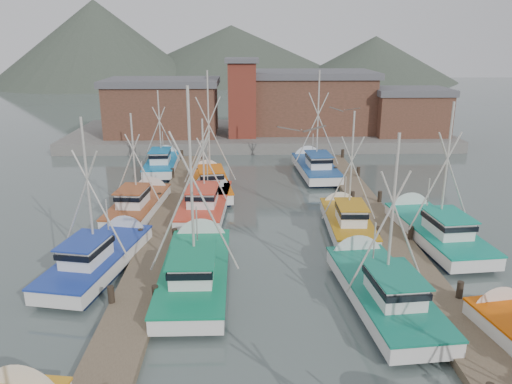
{
  "coord_description": "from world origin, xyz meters",
  "views": [
    {
      "loc": [
        -1.98,
        -22.33,
        11.98
      ],
      "look_at": [
        -1.16,
        7.6,
        2.6
      ],
      "focal_mm": 35.0,
      "sensor_mm": 36.0,
      "label": 1
    }
  ],
  "objects_px": {
    "lookout_tower": "(242,97)",
    "boat_8": "(206,202)",
    "boat_4": "(196,269)",
    "boat_12": "(210,183)"
  },
  "relations": [
    {
      "from": "boat_4",
      "to": "boat_8",
      "type": "height_order",
      "value": "boat_4"
    },
    {
      "from": "lookout_tower",
      "to": "boat_12",
      "type": "bearing_deg",
      "value": -99.06
    },
    {
      "from": "lookout_tower",
      "to": "boat_8",
      "type": "xyz_separation_m",
      "value": [
        -2.61,
        -21.54,
        -4.87
      ]
    },
    {
      "from": "boat_4",
      "to": "boat_8",
      "type": "relative_size",
      "value": 1.12
    },
    {
      "from": "lookout_tower",
      "to": "boat_8",
      "type": "height_order",
      "value": "lookout_tower"
    },
    {
      "from": "boat_4",
      "to": "boat_12",
      "type": "relative_size",
      "value": 1.05
    },
    {
      "from": "lookout_tower",
      "to": "boat_8",
      "type": "distance_m",
      "value": 22.23
    },
    {
      "from": "boat_4",
      "to": "boat_12",
      "type": "bearing_deg",
      "value": 90.78
    },
    {
      "from": "boat_4",
      "to": "boat_12",
      "type": "xyz_separation_m",
      "value": [
        -0.28,
        15.55,
        -0.0
      ]
    },
    {
      "from": "boat_8",
      "to": "boat_12",
      "type": "bearing_deg",
      "value": 94.12
    }
  ]
}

